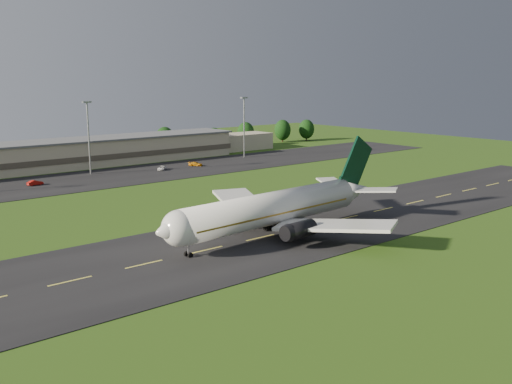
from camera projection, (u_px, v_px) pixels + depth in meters
ground at (260, 238)px, 96.28m from camera, size 360.00×360.00×0.00m
taxiway at (260, 238)px, 96.27m from camera, size 220.00×30.00×0.10m
apron at (86, 180)px, 150.67m from camera, size 260.00×30.00×0.10m
airliner at (275, 208)px, 97.42m from camera, size 51.30×42.10×15.57m
terminal at (72, 154)px, 172.17m from camera, size 145.00×16.00×8.40m
light_mast_centre at (88, 129)px, 157.34m from camera, size 2.40×1.20×20.35m
light_mast_east at (244, 120)px, 191.71m from camera, size 2.40×1.20×20.35m
tree_line at (145, 142)px, 198.00m from camera, size 197.15×8.93×9.54m
service_vehicle_b at (35, 183)px, 143.02m from camera, size 3.98×1.77×1.27m
service_vehicle_c at (162, 168)px, 166.78m from camera, size 4.31×4.34×1.16m
service_vehicle_d at (196, 164)px, 174.41m from camera, size 4.13×4.33×1.24m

